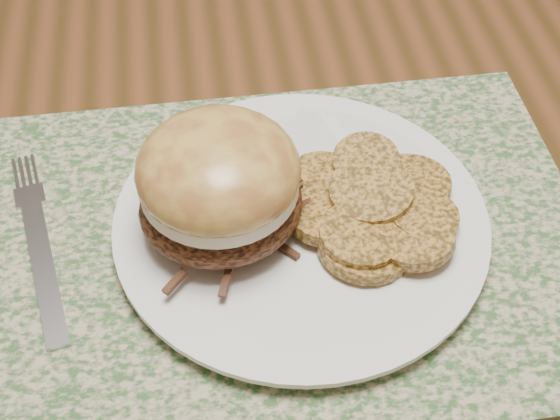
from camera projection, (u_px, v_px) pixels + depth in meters
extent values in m
cube|color=brown|center=(525.00, 92.00, 0.73)|extent=(1.50, 0.90, 0.04)
cube|color=#375E30|center=(289.00, 240.00, 0.58)|extent=(0.45, 0.33, 0.00)
cylinder|color=white|center=(301.00, 223.00, 0.58)|extent=(0.26, 0.26, 0.02)
ellipsoid|color=black|center=(221.00, 204.00, 0.55)|extent=(0.14, 0.14, 0.05)
cylinder|color=beige|center=(219.00, 181.00, 0.53)|extent=(0.14, 0.14, 0.01)
ellipsoid|color=#BC8F3D|center=(218.00, 169.00, 0.52)|extent=(0.14, 0.14, 0.06)
cylinder|color=#B27C34|center=(322.00, 180.00, 0.59)|extent=(0.06, 0.06, 0.01)
cylinder|color=#B27C34|center=(366.00, 162.00, 0.59)|extent=(0.06, 0.06, 0.02)
cylinder|color=#B27C34|center=(407.00, 186.00, 0.59)|extent=(0.07, 0.07, 0.02)
cylinder|color=#B27C34|center=(325.00, 217.00, 0.56)|extent=(0.08, 0.08, 0.02)
cylinder|color=#B27C34|center=(371.00, 191.00, 0.56)|extent=(0.07, 0.07, 0.02)
cylinder|color=#B27C34|center=(423.00, 217.00, 0.56)|extent=(0.07, 0.07, 0.02)
cylinder|color=#B27C34|center=(364.00, 246.00, 0.55)|extent=(0.09, 0.09, 0.02)
cylinder|color=#B27C34|center=(415.00, 237.00, 0.54)|extent=(0.08, 0.08, 0.02)
cylinder|color=#B27C34|center=(359.00, 236.00, 0.54)|extent=(0.08, 0.08, 0.02)
cylinder|color=#B27C34|center=(349.00, 222.00, 0.56)|extent=(0.07, 0.07, 0.02)
cube|color=silver|center=(44.00, 271.00, 0.56)|extent=(0.04, 0.13, 0.00)
cube|color=silver|center=(30.00, 196.00, 0.60)|extent=(0.03, 0.02, 0.00)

